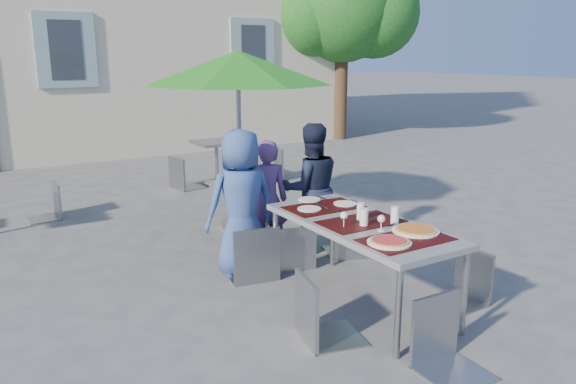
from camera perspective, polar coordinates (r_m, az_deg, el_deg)
ground at (r=5.05m, az=-3.40°, el=-11.25°), size 90.00×90.00×0.00m
tree at (r=14.52m, az=5.59°, el=18.25°), size 3.60×3.00×4.70m
dining_table at (r=4.84m, az=7.39°, el=-3.66°), size 0.80×1.85×0.76m
pizza_near_left at (r=4.31m, az=10.25°, el=-4.97°), size 0.34×0.34×0.03m
pizza_near_right at (r=4.63m, az=12.84°, el=-3.78°), size 0.38×0.38×0.03m
glassware at (r=4.75m, az=8.44°, el=-2.36°), size 0.49×0.39×0.15m
place_settings at (r=5.32m, az=3.44°, el=-1.20°), size 0.65×0.53×0.01m
child_0 at (r=5.49m, az=-4.78°, el=-1.11°), size 0.74×0.50×1.45m
child_1 at (r=5.92m, az=-2.22°, el=-0.80°), size 0.55×0.46×1.29m
child_2 at (r=6.11m, az=2.30°, el=0.35°), size 0.78×0.59×1.43m
chair_0 at (r=5.35m, az=-3.59°, el=-2.76°), size 0.53×0.53×1.04m
chair_1 at (r=5.66m, az=0.71°, el=-2.90°), size 0.46×0.46×0.88m
chair_2 at (r=5.99m, az=6.52°, el=-0.87°), size 0.60×0.61×1.06m
chair_3 at (r=4.22m, az=3.27°, el=-7.75°), size 0.54×0.53×1.00m
chair_4 at (r=5.14m, az=17.92°, el=-5.26°), size 0.41×0.41×0.89m
chair_5 at (r=4.02m, az=16.02°, el=-9.72°), size 0.44×0.45×0.98m
patio_umbrella at (r=6.84m, az=-5.11°, el=12.31°), size 2.28×2.28×2.18m
bg_chair_r_0 at (r=8.04m, az=-23.26°, el=1.08°), size 0.41×0.40×0.89m
cafe_table_1 at (r=9.38m, az=-7.28°, el=3.71°), size 0.69×0.69×0.74m
bg_chair_l_1 at (r=9.16m, az=-10.75°, el=3.93°), size 0.53×0.52×1.01m
bg_chair_r_1 at (r=9.70m, az=-1.59°, el=4.88°), size 0.56×0.56×1.05m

